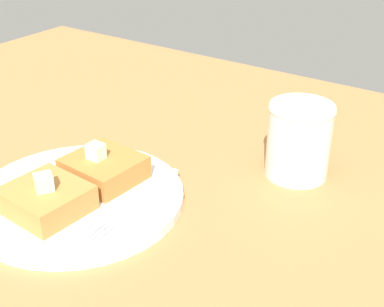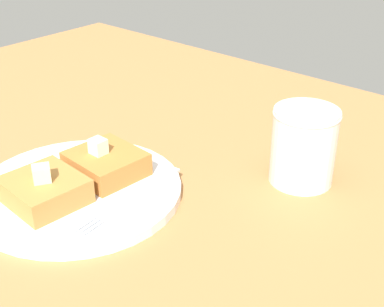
# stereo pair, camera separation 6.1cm
# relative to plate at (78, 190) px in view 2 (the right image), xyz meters

# --- Properties ---
(table_surface) EXTENTS (1.24, 1.24, 0.02)m
(table_surface) POSITION_rel_plate_xyz_m (-0.10, -0.04, -0.02)
(table_surface) COLOR #A66F3F
(table_surface) RESTS_ON ground
(plate) EXTENTS (0.24, 0.24, 0.01)m
(plate) POSITION_rel_plate_xyz_m (0.00, 0.00, 0.00)
(plate) COLOR white
(plate) RESTS_ON table_surface
(toast_slice_left) EXTENTS (0.08, 0.09, 0.03)m
(toast_slice_left) POSITION_rel_plate_xyz_m (-0.04, 0.00, 0.02)
(toast_slice_left) COLOR #B37839
(toast_slice_left) RESTS_ON plate
(toast_slice_middle) EXTENTS (0.08, 0.09, 0.03)m
(toast_slice_middle) POSITION_rel_plate_xyz_m (0.04, -0.00, 0.02)
(toast_slice_middle) COLOR #B37032
(toast_slice_middle) RESTS_ON plate
(butter_pat_primary) EXTENTS (0.02, 0.02, 0.02)m
(butter_pat_primary) POSITION_rel_plate_xyz_m (-0.04, -0.00, 0.04)
(butter_pat_primary) COLOR beige
(butter_pat_primary) RESTS_ON toast_slice_left
(butter_pat_secondary) EXTENTS (0.02, 0.02, 0.02)m
(butter_pat_secondary) POSITION_rel_plate_xyz_m (0.04, 0.00, 0.04)
(butter_pat_secondary) COLOR #F6EECB
(butter_pat_secondary) RESTS_ON toast_slice_middle
(fork) EXTENTS (0.16, 0.03, 0.00)m
(fork) POSITION_rel_plate_xyz_m (0.01, -0.07, 0.01)
(fork) COLOR silver
(fork) RESTS_ON plate
(syrup_jar) EXTENTS (0.08, 0.08, 0.09)m
(syrup_jar) POSITION_rel_plate_xyz_m (0.20, -0.17, 0.04)
(syrup_jar) COLOR #341A09
(syrup_jar) RESTS_ON table_surface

